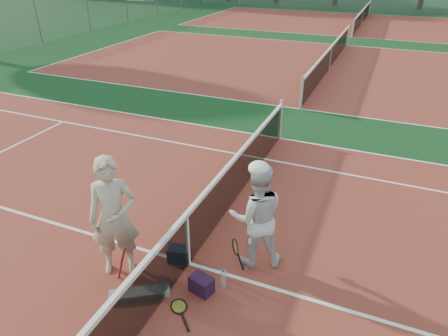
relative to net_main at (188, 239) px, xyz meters
The scene contains 16 objects.
ground 0.51m from the net_main, ahead, with size 130.00×130.00×0.00m, color #0E3515.
court_main 0.51m from the net_main, ahead, with size 23.77×10.97×0.01m, color maroon.
court_far_a 13.51m from the net_main, 90.00° to the left, with size 23.77×10.97×0.01m, color maroon.
court_far_b 27.00m from the net_main, 90.00° to the left, with size 23.77×10.97×0.01m, color maroon.
net_main is the anchor object (origin of this frame).
net_far_a 13.50m from the net_main, 90.00° to the left, with size 0.10×10.98×1.02m, color black, non-canonical shape.
net_far_b 27.00m from the net_main, 90.00° to the left, with size 0.10×10.98×1.02m, color black, non-canonical shape.
player_a 1.21m from the net_main, 151.60° to the right, with size 0.74×0.48×2.03m, color #C0B195.
player_b 1.17m from the net_main, 26.47° to the left, with size 0.88×0.68×1.81m, color silver.
racket_red 1.05m from the net_main, 138.24° to the right, with size 0.19×0.27×0.59m, color maroon, non-canonical shape.
racket_black_held 0.80m from the net_main, 13.46° to the left, with size 0.21×0.27×0.58m, color black, non-canonical shape.
racket_spare 1.05m from the net_main, 71.81° to the right, with size 0.60×0.27×0.03m, color black, non-canonical shape.
sports_bag_navy 0.42m from the net_main, behind, with size 0.34×0.23×0.27m, color black.
sports_bag_purple 0.76m from the net_main, 45.64° to the right, with size 0.34×0.23×0.28m, color black.
net_cover_canvas 1.09m from the net_main, 111.39° to the right, with size 0.90×0.21×0.10m, color slate.
water_bottle 0.85m from the net_main, 18.64° to the right, with size 0.09×0.09×0.30m, color silver.
Camera 1 is at (2.50, -4.45, 4.57)m, focal length 32.00 mm.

